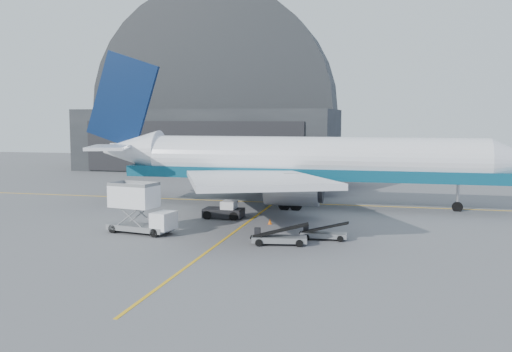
% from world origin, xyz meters
% --- Properties ---
extents(ground, '(200.00, 200.00, 0.00)m').
position_xyz_m(ground, '(0.00, 0.00, 0.00)').
color(ground, '#565659').
rests_on(ground, ground).
extents(taxi_lines, '(80.00, 42.12, 0.02)m').
position_xyz_m(taxi_lines, '(0.00, 12.67, 0.01)').
color(taxi_lines, gold).
rests_on(taxi_lines, ground).
extents(hangar, '(50.00, 28.30, 28.00)m').
position_xyz_m(hangar, '(-22.00, 64.95, 9.54)').
color(hangar, black).
rests_on(hangar, ground).
extents(airliner, '(54.31, 52.67, 19.06)m').
position_xyz_m(airliner, '(2.82, 18.33, 5.33)').
color(airliner, white).
rests_on(airliner, ground).
extents(catering_truck, '(6.66, 3.49, 4.36)m').
position_xyz_m(catering_truck, '(-8.33, -1.01, 2.21)').
color(catering_truck, slate).
rests_on(catering_truck, ground).
extents(pushback_tug, '(4.11, 2.44, 1.89)m').
position_xyz_m(pushback_tug, '(-2.94, 8.16, 0.71)').
color(pushback_tug, black).
rests_on(pushback_tug, ground).
extents(belt_loader_a, '(4.96, 2.33, 1.85)m').
position_xyz_m(belt_loader_a, '(5.00, -2.76, 0.57)').
color(belt_loader_a, slate).
rests_on(belt_loader_a, ground).
extents(belt_loader_b, '(4.25, 1.56, 1.62)m').
position_xyz_m(belt_loader_b, '(8.39, 0.10, 0.50)').
color(belt_loader_b, slate).
rests_on(belt_loader_b, ground).
extents(traffic_cone, '(0.39, 0.39, 0.57)m').
position_xyz_m(traffic_cone, '(2.41, 5.90, 0.27)').
color(traffic_cone, '#E65C07').
rests_on(traffic_cone, ground).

